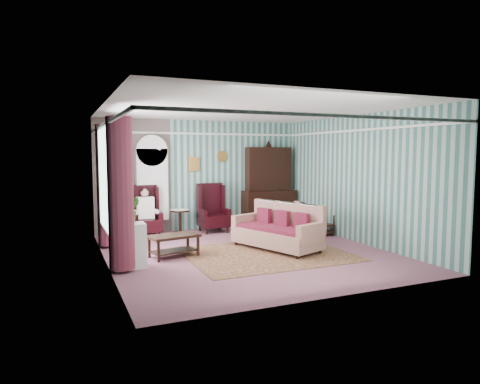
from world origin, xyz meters
name	(u,v)px	position (x,y,z in m)	size (l,w,h in m)	color
floor	(247,252)	(0.00, 0.00, 0.00)	(6.00, 6.00, 0.00)	#834C5A
room_shell	(215,155)	(-0.62, 0.18, 2.01)	(5.53, 6.02, 2.91)	#3A6A63
bookcase	(152,190)	(-1.35, 2.84, 1.12)	(0.80, 0.28, 2.24)	white
dresser_hutch	(269,184)	(1.90, 2.72, 1.18)	(1.50, 0.56, 2.36)	black
wingback_left	(145,212)	(-1.60, 2.45, 0.62)	(0.76, 0.80, 1.25)	black
wingback_right	(213,208)	(0.15, 2.45, 0.62)	(0.76, 0.80, 1.25)	black
seated_woman	(145,213)	(-1.60, 2.45, 0.59)	(0.44, 0.40, 1.18)	beige
round_side_table	(180,222)	(-0.70, 2.60, 0.30)	(0.50, 0.50, 0.60)	black
nest_table	(323,225)	(2.47, 0.90, 0.27)	(0.45, 0.38, 0.54)	black
plant_stand	(130,246)	(-2.40, -0.30, 0.40)	(0.55, 0.35, 0.80)	white
rug	(266,254)	(0.30, -0.30, 0.01)	(3.20, 2.60, 0.01)	#451D17
sofa	(277,225)	(0.71, 0.03, 0.51)	(1.97, 1.03, 1.02)	beige
floral_armchair	(290,222)	(1.23, 0.38, 0.50)	(0.77, 0.85, 1.00)	beige
coffee_table	(174,246)	(-1.47, 0.22, 0.22)	(0.96, 0.53, 0.44)	black
potted_plant_a	(124,212)	(-2.49, -0.39, 1.03)	(0.41, 0.35, 0.45)	#194A17
potted_plant_b	(132,210)	(-2.32, -0.16, 1.03)	(0.25, 0.20, 0.46)	#1A5219
potted_plant_c	(126,213)	(-2.44, -0.21, 0.98)	(0.21, 0.21, 0.37)	#1B561A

